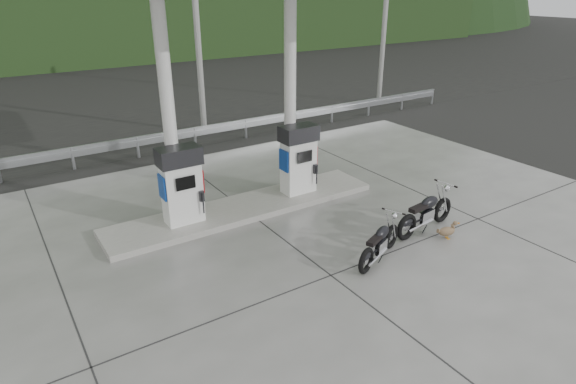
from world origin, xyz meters
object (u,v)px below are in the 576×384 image
gas_pump_left (182,185)px  gas_pump_right (298,159)px  motorcycle_right (426,213)px  duck (447,232)px  motorcycle_left (380,243)px

gas_pump_left → gas_pump_right: size_ratio=1.00×
gas_pump_left → gas_pump_right: (3.20, 0.00, 0.00)m
motorcycle_right → duck: size_ratio=3.81×
gas_pump_left → motorcycle_right: bearing=-34.8°
gas_pump_left → gas_pump_right: bearing=0.0°
gas_pump_left → motorcycle_right: 5.59m
gas_pump_right → motorcycle_left: size_ratio=1.11×
gas_pump_right → motorcycle_right: bearing=-66.7°
gas_pump_left → motorcycle_right: size_ratio=0.97×
motorcycle_right → motorcycle_left: bearing=-174.7°
gas_pump_right → duck: size_ratio=3.71×
gas_pump_left → duck: gas_pump_left is taller
motorcycle_left → duck: bearing=-27.0°
motorcycle_left → gas_pump_right: bearing=61.6°
gas_pump_left → motorcycle_left: size_ratio=1.11×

